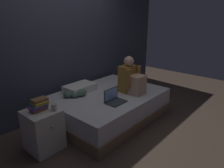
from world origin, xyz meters
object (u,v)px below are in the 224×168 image
book_stack (39,105)px  pillow (80,88)px  bed (108,105)px  nightstand (43,130)px  laptop (114,99)px  clothes_pile (75,94)px  mug (54,107)px  person_sitting (131,79)px

book_stack → pillow: bearing=20.2°
bed → nightstand: nightstand is taller
laptop → clothes_pile: bearing=111.6°
book_stack → clothes_pile: 0.87m
laptop → mug: 0.99m
person_sitting → bed: bearing=139.6°
bed → mug: bearing=-176.0°
clothes_pile → mug: bearing=-149.5°
book_stack → person_sitting: bearing=-11.9°
laptop → book_stack: bearing=159.2°
mug → book_stack: bearing=131.1°
laptop → bed: bearing=57.0°
nightstand → mug: size_ratio=6.56×
book_stack → mug: 0.20m
nightstand → pillow: bearing=21.7°
nightstand → book_stack: bearing=90.8°
bed → nightstand: size_ratio=3.39×
book_stack → bed: bearing=-3.0°
mug → nightstand: bearing=137.3°
bed → mug: (-1.17, -0.08, 0.40)m
bed → clothes_pile: size_ratio=5.28×
mug → clothes_pile: bearing=30.5°
bed → pillow: 0.60m
pillow → clothes_pile: size_ratio=1.48×
pillow → mug: bearing=-149.6°
person_sitting → clothes_pile: bearing=143.6°
pillow → mug: (-0.91, -0.53, 0.10)m
bed → clothes_pile: 0.65m
person_sitting → book_stack: 1.66m
laptop → mug: size_ratio=3.56×
mug → pillow: bearing=30.4°
pillow → nightstand: bearing=-158.3°
person_sitting → mug: (-1.49, 0.19, -0.09)m
nightstand → clothes_pile: (0.82, 0.28, 0.23)m
laptop → book_stack: (-1.08, 0.41, 0.15)m
person_sitting → mug: size_ratio=7.28×
bed → pillow: bearing=120.2°
laptop → clothes_pile: laptop is taller
pillow → book_stack: (-1.04, -0.38, 0.14)m
pillow → clothes_pile: pillow is taller
bed → laptop: 0.50m
nightstand → person_sitting: size_ratio=0.90×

